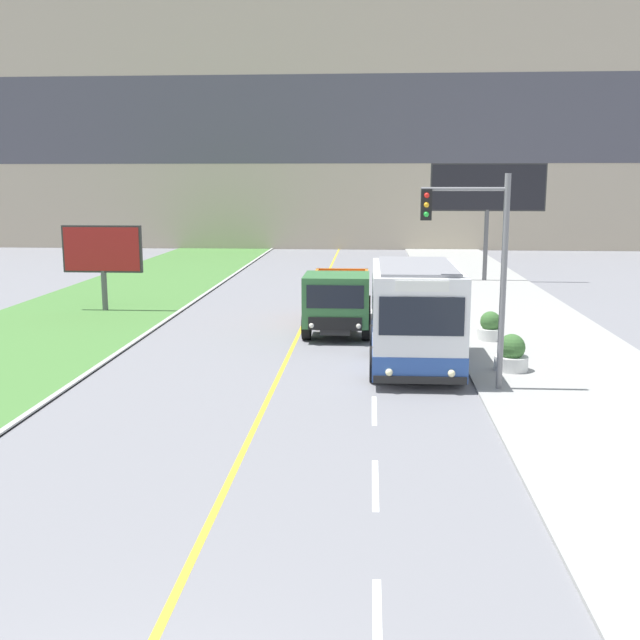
{
  "coord_description": "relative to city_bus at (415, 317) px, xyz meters",
  "views": [
    {
      "loc": [
        2.6,
        -5.37,
        5.55
      ],
      "look_at": [
        1.1,
        16.97,
        1.4
      ],
      "focal_mm": 42.0,
      "sensor_mm": 36.0,
      "label": 1
    }
  ],
  "objects": [
    {
      "name": "apartment_block_background",
      "position": [
        -3.96,
        44.18,
        8.43
      ],
      "size": [
        80.0,
        8.04,
        20.04
      ],
      "color": "#BCAD93",
      "rests_on": "ground_plane"
    },
    {
      "name": "city_bus",
      "position": [
        0.0,
        0.0,
        0.0
      ],
      "size": [
        2.68,
        5.55,
        3.15
      ],
      "color": "white",
      "rests_on": "ground_plane"
    },
    {
      "name": "dump_truck",
      "position": [
        -2.53,
        5.21,
        -0.4
      ],
      "size": [
        2.42,
        6.52,
        2.31
      ],
      "color": "black",
      "rests_on": "ground_plane"
    },
    {
      "name": "traffic_light_mast",
      "position": [
        1.48,
        -2.33,
        2.08
      ],
      "size": [
        2.28,
        0.32,
        5.76
      ],
      "color": "slate",
      "rests_on": "ground_plane"
    },
    {
      "name": "billboard_large",
      "position": [
        5.09,
        20.38,
        3.46
      ],
      "size": [
        6.31,
        0.24,
        6.54
      ],
      "color": "#59595B",
      "rests_on": "ground_plane"
    },
    {
      "name": "billboard_small",
      "position": [
        -12.87,
        9.44,
        0.99
      ],
      "size": [
        3.45,
        0.24,
        3.71
      ],
      "color": "#59595B",
      "rests_on": "ground_plane"
    },
    {
      "name": "planter_round_near",
      "position": [
        2.82,
        -0.31,
        -1.04
      ],
      "size": [
        0.98,
        0.98,
        1.08
      ],
      "color": "silver",
      "rests_on": "sidewalk_right"
    },
    {
      "name": "planter_round_second",
      "position": [
        2.88,
        4.05,
        -1.07
      ],
      "size": [
        0.89,
        0.89,
        1.0
      ],
      "color": "silver",
      "rests_on": "sidewalk_right"
    }
  ]
}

